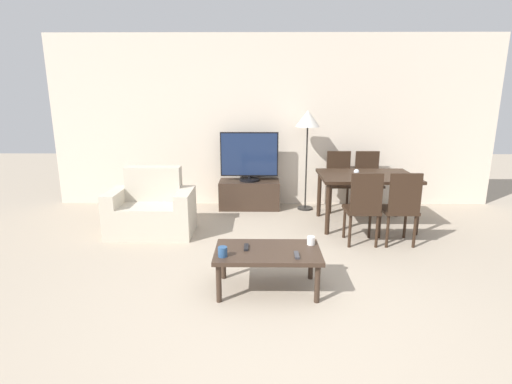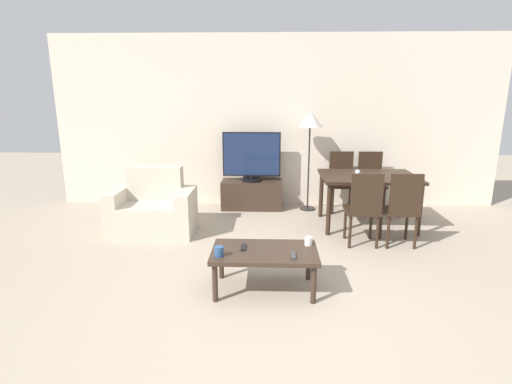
% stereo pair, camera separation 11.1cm
% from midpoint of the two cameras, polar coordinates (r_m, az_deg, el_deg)
% --- Properties ---
extents(ground_plane, '(18.00, 18.00, 0.00)m').
position_cam_midpoint_polar(ground_plane, '(3.43, 4.53, -18.18)').
color(ground_plane, tan).
extents(wall_back, '(7.12, 0.06, 2.70)m').
position_cam_midpoint_polar(wall_back, '(6.50, 3.41, 9.93)').
color(wall_back, beige).
rests_on(wall_back, ground_plane).
extents(armchair, '(1.09, 0.64, 0.86)m').
position_cam_midpoint_polar(armchair, '(5.44, -13.93, -2.52)').
color(armchair, beige).
rests_on(armchair, ground_plane).
extents(tv_stand, '(0.95, 0.44, 0.45)m').
position_cam_midpoint_polar(tv_stand, '(6.40, -0.12, -0.34)').
color(tv_stand, '#38281E').
rests_on(tv_stand, ground_plane).
extents(tv, '(0.91, 0.32, 0.77)m').
position_cam_midpoint_polar(tv, '(6.27, -0.13, 5.05)').
color(tv, black).
rests_on(tv, tv_stand).
extents(coffee_table, '(0.98, 0.58, 0.40)m').
position_cam_midpoint_polar(coffee_table, '(3.76, 2.09, -8.99)').
color(coffee_table, '#38281E').
rests_on(coffee_table, ground_plane).
extents(dining_table, '(1.29, 0.91, 0.72)m').
position_cam_midpoint_polar(dining_table, '(5.68, 16.30, 1.50)').
color(dining_table, black).
rests_on(dining_table, ground_plane).
extents(dining_chair_near, '(0.40, 0.40, 0.92)m').
position_cam_midpoint_polar(dining_chair_near, '(4.94, 15.78, -1.94)').
color(dining_chair_near, black).
rests_on(dining_chair_near, ground_plane).
extents(dining_chair_far, '(0.40, 0.40, 0.92)m').
position_cam_midpoint_polar(dining_chair_far, '(6.49, 16.53, 1.81)').
color(dining_chair_far, black).
rests_on(dining_chair_far, ground_plane).
extents(dining_chair_near_right, '(0.40, 0.40, 0.92)m').
position_cam_midpoint_polar(dining_chair_near_right, '(5.07, 20.73, -1.94)').
color(dining_chair_near_right, black).
rests_on(dining_chair_near_right, ground_plane).
extents(dining_chair_far_left, '(0.40, 0.40, 0.92)m').
position_cam_midpoint_polar(dining_chair_far_left, '(6.39, 12.62, 1.87)').
color(dining_chair_far_left, black).
rests_on(dining_chair_far_left, ground_plane).
extents(floor_lamp, '(0.37, 0.37, 1.55)m').
position_cam_midpoint_polar(floor_lamp, '(6.19, 8.25, 9.70)').
color(floor_lamp, black).
rests_on(floor_lamp, ground_plane).
extents(remote_primary, '(0.04, 0.15, 0.02)m').
position_cam_midpoint_polar(remote_primary, '(3.79, -0.98, -7.88)').
color(remote_primary, black).
rests_on(remote_primary, coffee_table).
extents(remote_secondary, '(0.04, 0.15, 0.02)m').
position_cam_midpoint_polar(remote_secondary, '(3.63, 6.22, -9.00)').
color(remote_secondary, '#38383D').
rests_on(remote_secondary, coffee_table).
extents(cup_white_near, '(0.07, 0.07, 0.08)m').
position_cam_midpoint_polar(cup_white_near, '(3.89, 8.32, -6.95)').
color(cup_white_near, white).
rests_on(cup_white_near, coffee_table).
extents(cup_colored_far, '(0.08, 0.08, 0.09)m').
position_cam_midpoint_polar(cup_colored_far, '(3.61, -4.41, -8.47)').
color(cup_colored_far, navy).
rests_on(cup_colored_far, coffee_table).
extents(wine_glass_left, '(0.07, 0.07, 0.15)m').
position_cam_midpoint_polar(wine_glass_left, '(5.25, 14.91, 2.64)').
color(wine_glass_left, silver).
rests_on(wine_glass_left, dining_table).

